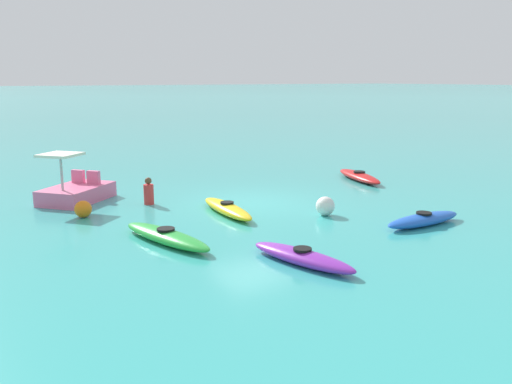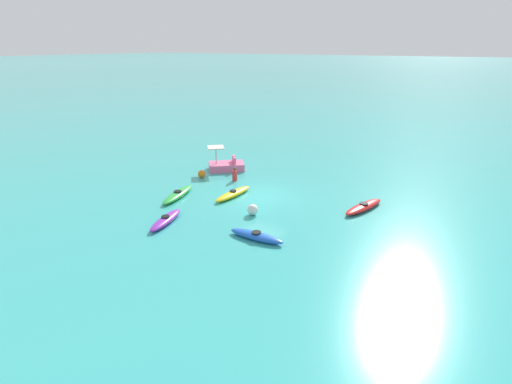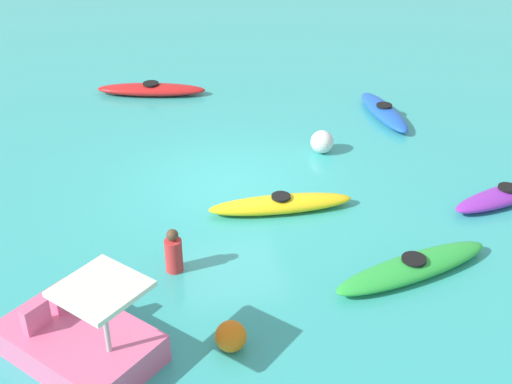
{
  "view_description": "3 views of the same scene",
  "coord_description": "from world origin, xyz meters",
  "px_view_note": "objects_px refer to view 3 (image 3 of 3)",
  "views": [
    {
      "loc": [
        8.95,
        14.61,
        3.98
      ],
      "look_at": [
        -0.07,
        0.15,
        0.39
      ],
      "focal_mm": 37.89,
      "sensor_mm": 36.0,
      "label": 1
    },
    {
      "loc": [
        -11.11,
        18.94,
        8.35
      ],
      "look_at": [
        -0.11,
        0.72,
        0.51
      ],
      "focal_mm": 28.34,
      "sensor_mm": 36.0,
      "label": 2
    },
    {
      "loc": [
        12.86,
        -2.48,
        7.45
      ],
      "look_at": [
        1.79,
        0.2,
        0.78
      ],
      "focal_mm": 46.99,
      "sensor_mm": 36.0,
      "label": 3
    }
  ],
  "objects_px": {
    "kayak_green": "(413,267)",
    "person_near_shore": "(174,253)",
    "pedal_boat_pink": "(80,340)",
    "kayak_yellow": "(281,204)",
    "buoy_orange": "(231,336)",
    "kayak_blue": "(384,112)",
    "kayak_red": "(151,89)",
    "buoy_white": "(322,142)",
    "kayak_purple": "(506,195)"
  },
  "relations": [
    {
      "from": "kayak_yellow",
      "to": "pedal_boat_pink",
      "type": "xyz_separation_m",
      "value": [
        3.39,
        -4.13,
        0.17
      ]
    },
    {
      "from": "kayak_purple",
      "to": "kayak_red",
      "type": "relative_size",
      "value": 0.88
    },
    {
      "from": "kayak_blue",
      "to": "buoy_white",
      "type": "height_order",
      "value": "buoy_white"
    },
    {
      "from": "pedal_boat_pink",
      "to": "buoy_orange",
      "type": "bearing_deg",
      "value": 80.63
    },
    {
      "from": "kayak_green",
      "to": "pedal_boat_pink",
      "type": "xyz_separation_m",
      "value": [
        0.71,
        -5.87,
        0.17
      ]
    },
    {
      "from": "buoy_white",
      "to": "pedal_boat_pink",
      "type": "bearing_deg",
      "value": -45.27
    },
    {
      "from": "kayak_green",
      "to": "person_near_shore",
      "type": "distance_m",
      "value": 4.34
    },
    {
      "from": "kayak_blue",
      "to": "person_near_shore",
      "type": "bearing_deg",
      "value": -49.41
    },
    {
      "from": "kayak_purple",
      "to": "pedal_boat_pink",
      "type": "height_order",
      "value": "pedal_boat_pink"
    },
    {
      "from": "pedal_boat_pink",
      "to": "buoy_white",
      "type": "bearing_deg",
      "value": 134.73
    },
    {
      "from": "kayak_blue",
      "to": "buoy_white",
      "type": "distance_m",
      "value": 2.81
    },
    {
      "from": "kayak_green",
      "to": "kayak_purple",
      "type": "distance_m",
      "value": 3.6
    },
    {
      "from": "buoy_white",
      "to": "buoy_orange",
      "type": "relative_size",
      "value": 1.13
    },
    {
      "from": "person_near_shore",
      "to": "kayak_yellow",
      "type": "bearing_deg",
      "value": 122.03
    },
    {
      "from": "kayak_blue",
      "to": "pedal_boat_pink",
      "type": "bearing_deg",
      "value": -47.75
    },
    {
      "from": "person_near_shore",
      "to": "kayak_green",
      "type": "bearing_deg",
      "value": 74.52
    },
    {
      "from": "kayak_green",
      "to": "kayak_red",
      "type": "height_order",
      "value": "same"
    },
    {
      "from": "kayak_purple",
      "to": "kayak_red",
      "type": "xyz_separation_m",
      "value": [
        -7.87,
        -6.76,
        -0.0
      ]
    },
    {
      "from": "kayak_blue",
      "to": "pedal_boat_pink",
      "type": "relative_size",
      "value": 0.97
    },
    {
      "from": "kayak_blue",
      "to": "kayak_red",
      "type": "relative_size",
      "value": 0.84
    },
    {
      "from": "kayak_yellow",
      "to": "pedal_boat_pink",
      "type": "distance_m",
      "value": 5.35
    },
    {
      "from": "kayak_green",
      "to": "kayak_yellow",
      "type": "relative_size",
      "value": 1.09
    },
    {
      "from": "kayak_red",
      "to": "kayak_yellow",
      "type": "height_order",
      "value": "same"
    },
    {
      "from": "kayak_blue",
      "to": "buoy_orange",
      "type": "height_order",
      "value": "buoy_orange"
    },
    {
      "from": "pedal_boat_pink",
      "to": "buoy_orange",
      "type": "distance_m",
      "value": 2.31
    },
    {
      "from": "kayak_green",
      "to": "person_near_shore",
      "type": "height_order",
      "value": "person_near_shore"
    },
    {
      "from": "kayak_blue",
      "to": "kayak_purple",
      "type": "bearing_deg",
      "value": 9.48
    },
    {
      "from": "kayak_red",
      "to": "pedal_boat_pink",
      "type": "distance_m",
      "value": 10.71
    },
    {
      "from": "kayak_yellow",
      "to": "buoy_orange",
      "type": "distance_m",
      "value": 4.2
    },
    {
      "from": "kayak_red",
      "to": "pedal_boat_pink",
      "type": "xyz_separation_m",
      "value": [
        10.49,
        -2.16,
        0.17
      ]
    },
    {
      "from": "kayak_yellow",
      "to": "kayak_red",
      "type": "bearing_deg",
      "value": -164.48
    },
    {
      "from": "kayak_blue",
      "to": "kayak_yellow",
      "type": "distance_m",
      "value": 5.65
    },
    {
      "from": "kayak_green",
      "to": "kayak_purple",
      "type": "bearing_deg",
      "value": 121.94
    },
    {
      "from": "kayak_red",
      "to": "buoy_orange",
      "type": "bearing_deg",
      "value": 0.62
    },
    {
      "from": "buoy_orange",
      "to": "kayak_green",
      "type": "bearing_deg",
      "value": 106.86
    },
    {
      "from": "kayak_blue",
      "to": "kayak_red",
      "type": "xyz_separation_m",
      "value": [
        -3.11,
        -5.97,
        -0.0
      ]
    },
    {
      "from": "kayak_purple",
      "to": "buoy_white",
      "type": "relative_size",
      "value": 5.06
    },
    {
      "from": "kayak_green",
      "to": "kayak_red",
      "type": "bearing_deg",
      "value": -159.25
    },
    {
      "from": "kayak_yellow",
      "to": "buoy_orange",
      "type": "bearing_deg",
      "value": -26.15
    },
    {
      "from": "kayak_blue",
      "to": "pedal_boat_pink",
      "type": "distance_m",
      "value": 10.98
    },
    {
      "from": "pedal_boat_pink",
      "to": "person_near_shore",
      "type": "relative_size",
      "value": 3.18
    },
    {
      "from": "kayak_purple",
      "to": "buoy_orange",
      "type": "xyz_separation_m",
      "value": [
        2.99,
        -6.64,
        0.09
      ]
    },
    {
      "from": "person_near_shore",
      "to": "pedal_boat_pink",
      "type": "bearing_deg",
      "value": -42.16
    },
    {
      "from": "kayak_red",
      "to": "buoy_orange",
      "type": "distance_m",
      "value": 10.86
    },
    {
      "from": "kayak_purple",
      "to": "buoy_white",
      "type": "bearing_deg",
      "value": -135.53
    },
    {
      "from": "buoy_white",
      "to": "person_near_shore",
      "type": "distance_m",
      "value": 5.69
    },
    {
      "from": "kayak_blue",
      "to": "person_near_shore",
      "type": "xyz_separation_m",
      "value": [
        5.51,
        -6.44,
        0.22
      ]
    },
    {
      "from": "pedal_boat_pink",
      "to": "person_near_shore",
      "type": "distance_m",
      "value": 2.52
    },
    {
      "from": "pedal_boat_pink",
      "to": "buoy_white",
      "type": "relative_size",
      "value": 4.96
    },
    {
      "from": "kayak_yellow",
      "to": "person_near_shore",
      "type": "distance_m",
      "value": 2.89
    }
  ]
}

